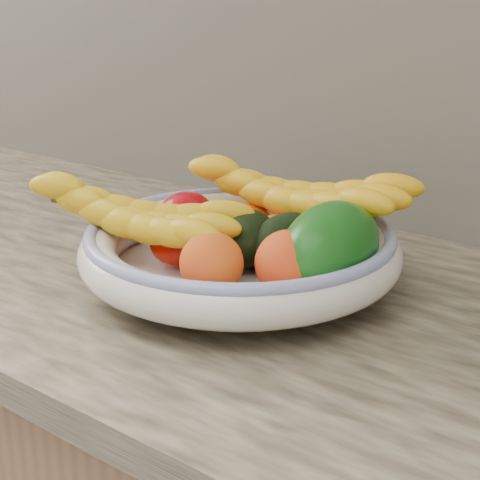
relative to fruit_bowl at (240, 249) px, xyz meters
name	(u,v)px	position (x,y,z in m)	size (l,w,h in m)	color
fruit_bowl	(240,249)	(0.00, 0.00, 0.00)	(0.39, 0.39, 0.08)	silver
clementine_back_left	(252,223)	(-0.04, 0.08, 0.01)	(0.05, 0.05, 0.05)	#F64E05
clementine_back_right	(313,232)	(0.04, 0.09, 0.01)	(0.06, 0.06, 0.05)	orange
clementine_back_mid	(276,235)	(0.01, 0.06, 0.01)	(0.06, 0.06, 0.05)	#FB5705
tomato_left	(187,218)	(-0.11, 0.02, 0.01)	(0.08, 0.08, 0.07)	#A4000C
tomato_near_left	(177,241)	(-0.05, -0.05, 0.01)	(0.07, 0.07, 0.06)	#B70C00
avocado_center	(248,239)	(0.01, 0.00, 0.02)	(0.07, 0.10, 0.07)	black
avocado_right	(287,242)	(0.06, 0.02, 0.02)	(0.07, 0.10, 0.07)	black
green_mango	(330,248)	(0.12, 0.00, 0.03)	(0.10, 0.15, 0.10)	#0E4C0E
peach_front	(212,263)	(0.03, -0.09, 0.02)	(0.07, 0.07, 0.07)	orange
peach_right	(288,263)	(0.10, -0.05, 0.02)	(0.07, 0.07, 0.07)	orange
banana_bunch_back	(292,201)	(0.01, 0.10, 0.04)	(0.33, 0.12, 0.09)	yellow
banana_bunch_front	(132,221)	(-0.11, -0.07, 0.03)	(0.30, 0.12, 0.08)	yellow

